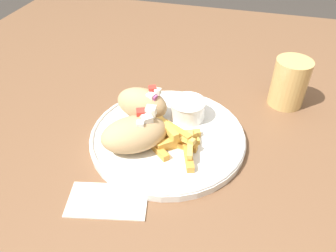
{
  "coord_description": "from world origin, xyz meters",
  "views": [
    {
      "loc": [
        0.09,
        -0.45,
        1.12
      ],
      "look_at": [
        -0.03,
        0.0,
        0.74
      ],
      "focal_mm": 35.0,
      "sensor_mm": 36.0,
      "label": 1
    }
  ],
  "objects": [
    {
      "name": "fries_pile",
      "position": [
        -0.01,
        -0.03,
        0.73
      ],
      "size": [
        0.11,
        0.12,
        0.04
      ],
      "color": "gold",
      "rests_on": "plate"
    },
    {
      "name": "sauce_ramekin",
      "position": [
        -0.01,
        0.06,
        0.74
      ],
      "size": [
        0.07,
        0.07,
        0.04
      ],
      "color": "white",
      "rests_on": "plate"
    },
    {
      "name": "pita_sandwich_far",
      "position": [
        -0.1,
        0.04,
        0.75
      ],
      "size": [
        0.11,
        0.08,
        0.07
      ],
      "rotation": [
        0.0,
        0.0,
        -0.15
      ],
      "color": "tan",
      "rests_on": "plate"
    },
    {
      "name": "plate",
      "position": [
        -0.03,
        0.0,
        0.71
      ],
      "size": [
        0.29,
        0.29,
        0.02
      ],
      "color": "white",
      "rests_on": "table"
    },
    {
      "name": "napkin",
      "position": [
        -0.09,
        -0.16,
        0.7
      ],
      "size": [
        0.14,
        0.09,
        0.0
      ],
      "rotation": [
        0.0,
        0.0,
        0.21
      ],
      "color": "silver",
      "rests_on": "table"
    },
    {
      "name": "water_glass",
      "position": [
        0.18,
        0.19,
        0.75
      ],
      "size": [
        0.07,
        0.07,
        0.1
      ],
      "color": "tan",
      "rests_on": "table"
    },
    {
      "name": "pita_sandwich_near",
      "position": [
        -0.08,
        -0.04,
        0.75
      ],
      "size": [
        0.14,
        0.13,
        0.07
      ],
      "rotation": [
        0.0,
        0.0,
        0.61
      ],
      "color": "tan",
      "rests_on": "plate"
    },
    {
      "name": "table",
      "position": [
        0.0,
        0.0,
        0.64
      ],
      "size": [
        1.45,
        1.45,
        0.7
      ],
      "color": "brown",
      "rests_on": "ground_plane"
    }
  ]
}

